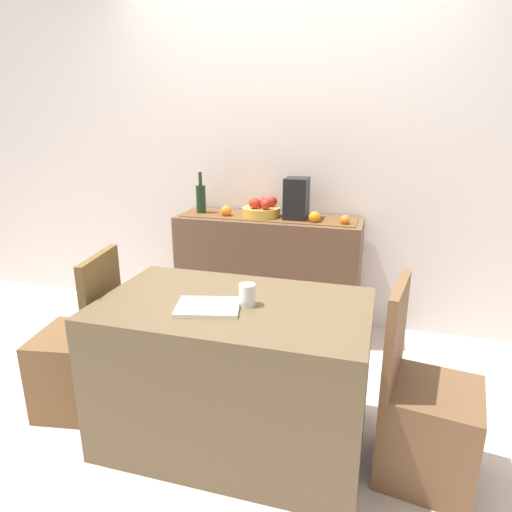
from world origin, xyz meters
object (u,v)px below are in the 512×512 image
(sideboard_console, at_px, (268,273))
(coffee_maker, at_px, (296,199))
(chair_by_corner, at_px, (426,423))
(open_book, at_px, (208,307))
(coffee_cup, at_px, (247,295))
(dining_table, at_px, (234,372))
(fruit_bowl, at_px, (261,212))
(wine_bottle, at_px, (201,198))
(chair_near_window, at_px, (81,364))

(sideboard_console, height_order, coffee_maker, coffee_maker)
(sideboard_console, xyz_separation_m, coffee_maker, (0.20, 0.00, 0.58))
(coffee_maker, distance_m, chair_by_corner, 1.71)
(open_book, height_order, coffee_cup, coffee_cup)
(sideboard_console, relative_size, dining_table, 1.07)
(coffee_maker, bearing_deg, sideboard_console, 180.00)
(coffee_maker, bearing_deg, chair_by_corner, -56.11)
(sideboard_console, relative_size, open_book, 4.81)
(sideboard_console, relative_size, chair_by_corner, 1.50)
(open_book, xyz_separation_m, chair_by_corner, (0.98, 0.10, -0.48))
(fruit_bowl, height_order, open_book, fruit_bowl)
(fruit_bowl, height_order, coffee_maker, coffee_maker)
(wine_bottle, distance_m, dining_table, 1.57)
(coffee_cup, bearing_deg, open_book, -150.06)
(coffee_cup, height_order, chair_by_corner, chair_by_corner)
(chair_near_window, bearing_deg, open_book, -7.17)
(wine_bottle, relative_size, coffee_cup, 3.06)
(coffee_maker, relative_size, open_book, 1.05)
(chair_near_window, xyz_separation_m, chair_by_corner, (1.79, -0.00, 0.00))
(open_book, distance_m, chair_by_corner, 1.10)
(open_book, bearing_deg, chair_by_corner, -8.05)
(fruit_bowl, bearing_deg, chair_by_corner, -48.82)
(coffee_maker, height_order, coffee_cup, coffee_maker)
(coffee_maker, bearing_deg, coffee_cup, -88.47)
(coffee_maker, bearing_deg, open_book, -95.07)
(fruit_bowl, height_order, wine_bottle, wine_bottle)
(open_book, bearing_deg, dining_table, 35.28)
(coffee_maker, xyz_separation_m, coffee_cup, (0.03, -1.29, -0.22))
(coffee_maker, relative_size, chair_near_window, 0.33)
(sideboard_console, xyz_separation_m, wine_bottle, (-0.52, 0.00, 0.55))
(coffee_maker, xyz_separation_m, chair_near_window, (-0.93, -1.27, -0.74))
(dining_table, bearing_deg, coffee_maker, 88.35)
(coffee_maker, height_order, chair_by_corner, coffee_maker)
(dining_table, bearing_deg, chair_by_corner, 0.16)
(dining_table, bearing_deg, chair_near_window, 179.83)
(wine_bottle, distance_m, coffee_maker, 0.73)
(coffee_maker, distance_m, coffee_cup, 1.30)
(wine_bottle, height_order, chair_by_corner, wine_bottle)
(fruit_bowl, relative_size, coffee_cup, 2.72)
(chair_by_corner, bearing_deg, coffee_cup, -179.21)
(open_book, bearing_deg, coffee_cup, 15.97)
(coffee_maker, height_order, open_book, coffee_maker)
(wine_bottle, bearing_deg, dining_table, -61.59)
(fruit_bowl, bearing_deg, sideboard_console, 0.00)
(coffee_cup, bearing_deg, dining_table, 172.92)
(sideboard_console, bearing_deg, chair_near_window, -119.70)
(coffee_cup, bearing_deg, chair_near_window, 179.31)
(coffee_cup, relative_size, chair_near_window, 0.11)
(dining_table, bearing_deg, sideboard_console, 97.42)
(sideboard_console, height_order, open_book, sideboard_console)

